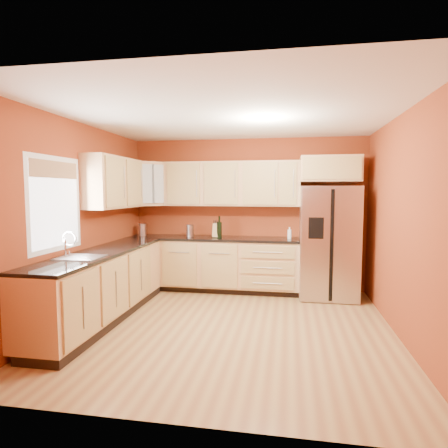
% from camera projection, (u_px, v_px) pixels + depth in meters
% --- Properties ---
extents(floor, '(4.00, 4.00, 0.00)m').
position_uv_depth(floor, '(229.00, 327.00, 4.68)').
color(floor, '#936239').
rests_on(floor, ground).
extents(ceiling, '(4.00, 4.00, 0.00)m').
position_uv_depth(ceiling, '(229.00, 115.00, 4.45)').
color(ceiling, white).
rests_on(ceiling, wall_back).
extents(wall_back, '(4.00, 0.04, 2.60)m').
position_uv_depth(wall_back, '(247.00, 214.00, 6.53)').
color(wall_back, maroon).
rests_on(wall_back, floor).
extents(wall_front, '(4.00, 0.04, 2.60)m').
position_uv_depth(wall_front, '(183.00, 249.00, 2.60)').
color(wall_front, maroon).
rests_on(wall_front, floor).
extents(wall_left, '(0.04, 4.00, 2.60)m').
position_uv_depth(wall_left, '(78.00, 222.00, 4.90)').
color(wall_left, maroon).
rests_on(wall_left, floor).
extents(wall_right, '(0.04, 4.00, 2.60)m').
position_uv_depth(wall_right, '(403.00, 227.00, 4.22)').
color(wall_right, maroon).
rests_on(wall_right, floor).
extents(base_cabinets_back, '(2.90, 0.60, 0.88)m').
position_uv_depth(base_cabinets_back, '(213.00, 265.00, 6.40)').
color(base_cabinets_back, tan).
rests_on(base_cabinets_back, floor).
extents(base_cabinets_left, '(0.60, 2.80, 0.88)m').
position_uv_depth(base_cabinets_left, '(102.00, 287.00, 4.93)').
color(base_cabinets_left, tan).
rests_on(base_cabinets_left, floor).
extents(countertop_back, '(2.90, 0.62, 0.04)m').
position_uv_depth(countertop_back, '(213.00, 238.00, 6.35)').
color(countertop_back, black).
rests_on(countertop_back, base_cabinets_back).
extents(countertop_left, '(0.62, 2.80, 0.04)m').
position_uv_depth(countertop_left, '(101.00, 253.00, 4.89)').
color(countertop_left, black).
rests_on(countertop_left, base_cabinets_left).
extents(upper_cabinets_back, '(2.30, 0.33, 0.75)m').
position_uv_depth(upper_cabinets_back, '(231.00, 184.00, 6.36)').
color(upper_cabinets_back, tan).
rests_on(upper_cabinets_back, wall_back).
extents(upper_cabinets_left, '(0.33, 1.35, 0.75)m').
position_uv_depth(upper_cabinets_left, '(114.00, 183.00, 5.54)').
color(upper_cabinets_left, tan).
rests_on(upper_cabinets_left, wall_left).
extents(corner_upper_cabinet, '(0.67, 0.67, 0.75)m').
position_uv_depth(corner_upper_cabinet, '(149.00, 184.00, 6.44)').
color(corner_upper_cabinet, tan).
rests_on(corner_upper_cabinet, wall_back).
extents(over_fridge_cabinet, '(0.92, 0.60, 0.40)m').
position_uv_depth(over_fridge_cabinet, '(330.00, 169.00, 5.94)').
color(over_fridge_cabinet, tan).
rests_on(over_fridge_cabinet, wall_back).
extents(refrigerator, '(0.90, 0.75, 1.78)m').
position_uv_depth(refrigerator, '(328.00, 242.00, 5.96)').
color(refrigerator, '#ACACB1').
rests_on(refrigerator, floor).
extents(window, '(0.03, 0.90, 1.00)m').
position_uv_depth(window, '(56.00, 204.00, 4.39)').
color(window, white).
rests_on(window, wall_left).
extents(sink_faucet, '(0.50, 0.42, 0.30)m').
position_uv_depth(sink_faucet, '(80.00, 245.00, 4.38)').
color(sink_faucet, silver).
rests_on(sink_faucet, countertop_left).
extents(canister_left, '(0.16, 0.16, 0.22)m').
position_uv_depth(canister_left, '(142.00, 230.00, 6.55)').
color(canister_left, '#ACACB1').
rests_on(canister_left, countertop_back).
extents(canister_right, '(0.13, 0.13, 0.20)m').
position_uv_depth(canister_right, '(190.00, 231.00, 6.43)').
color(canister_right, '#ACACB1').
rests_on(canister_right, countertop_back).
extents(wine_bottle_a, '(0.08, 0.08, 0.29)m').
position_uv_depth(wine_bottle_a, '(219.00, 229.00, 6.37)').
color(wine_bottle_a, black).
rests_on(wine_bottle_a, countertop_back).
extents(wine_bottle_b, '(0.10, 0.10, 0.37)m').
position_uv_depth(wine_bottle_b, '(219.00, 227.00, 6.24)').
color(wine_bottle_b, black).
rests_on(wine_bottle_b, countertop_back).
extents(knife_block, '(0.13, 0.12, 0.24)m').
position_uv_depth(knife_block, '(217.00, 231.00, 6.30)').
color(knife_block, tan).
rests_on(knife_block, countertop_back).
extents(soap_dispenser, '(0.08, 0.08, 0.19)m').
position_uv_depth(soap_dispenser, '(289.00, 233.00, 6.15)').
color(soap_dispenser, white).
rests_on(soap_dispenser, countertop_back).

